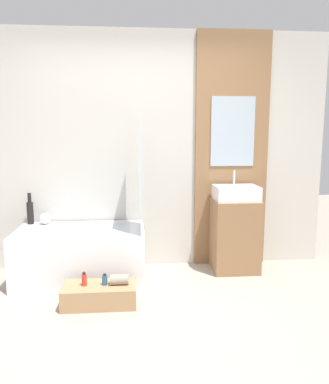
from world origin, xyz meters
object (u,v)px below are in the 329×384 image
object	(u,v)px
vase_round_light	(45,219)
bottle_soap_secondary	(105,280)
wooden_step_bench	(100,295)
sink	(236,193)
bathtub	(81,254)
vase_tall_dark	(30,211)
bottle_soap_primary	(84,280)

from	to	relation	value
vase_round_light	bottle_soap_secondary	size ratio (longest dim) A/B	1.16
bottle_soap_secondary	wooden_step_bench	bearing A→B (deg)	180.00
sink	bottle_soap_secondary	xyz separation A→B (m)	(-1.37, -0.74, -0.64)
bathtub	bottle_soap_secondary	size ratio (longest dim) A/B	12.75
vase_round_light	vase_tall_dark	bearing A→B (deg)	171.20
wooden_step_bench	bottle_soap_primary	world-z (taller)	bottle_soap_primary
bathtub	wooden_step_bench	distance (m)	0.68
sink	bottle_soap_secondary	size ratio (longest dim) A/B	4.56
bottle_soap_secondary	vase_tall_dark	bearing A→B (deg)	133.85
wooden_step_bench	vase_tall_dark	world-z (taller)	vase_tall_dark
bathtub	vase_round_light	world-z (taller)	vase_round_light
wooden_step_bench	sink	size ratio (longest dim) A/B	1.39
sink	vase_round_light	xyz separation A→B (m)	(-2.06, 0.12, -0.27)
bathtub	bottle_soap_primary	bearing A→B (deg)	-80.10
sink	vase_round_light	size ratio (longest dim) A/B	3.94
wooden_step_bench	bottle_soap_secondary	distance (m)	0.15
wooden_step_bench	bottle_soap_secondary	bearing A→B (deg)	0.00
wooden_step_bench	vase_round_light	bearing A→B (deg)	126.82
bottle_soap_primary	sink	bearing A→B (deg)	25.52
sink	bottle_soap_primary	bearing A→B (deg)	-154.48
vase_tall_dark	bathtub	bearing A→B (deg)	-25.82
wooden_step_bench	vase_round_light	distance (m)	1.18
sink	bottle_soap_primary	xyz separation A→B (m)	(-1.54, -0.74, -0.63)
sink	bottle_soap_primary	size ratio (longest dim) A/B	3.76
vase_round_light	bottle_soap_primary	xyz separation A→B (m)	(0.51, -0.86, -0.36)
vase_round_light	bottle_soap_primary	distance (m)	1.06
bottle_soap_primary	bottle_soap_secondary	size ratio (longest dim) A/B	1.21
sink	bottle_soap_primary	distance (m)	1.82
sink	vase_tall_dark	bearing A→B (deg)	176.24
sink	bottle_soap_primary	world-z (taller)	sink
wooden_step_bench	vase_tall_dark	distance (m)	1.32
wooden_step_bench	vase_round_light	size ratio (longest dim) A/B	5.48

